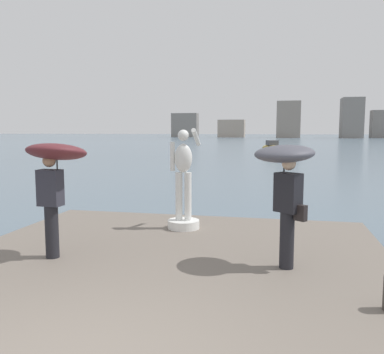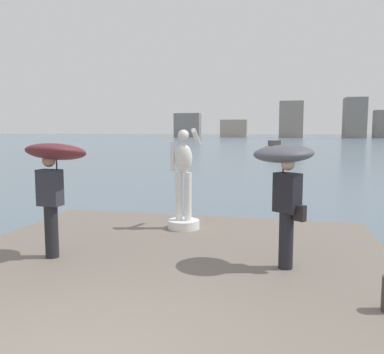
{
  "view_description": "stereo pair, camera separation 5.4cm",
  "coord_description": "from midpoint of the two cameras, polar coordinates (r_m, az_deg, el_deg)",
  "views": [
    {
      "loc": [
        1.78,
        -3.0,
        2.53
      ],
      "look_at": [
        0.0,
        5.34,
        1.55
      ],
      "focal_mm": 38.62,
      "sensor_mm": 36.0,
      "label": 1
    },
    {
      "loc": [
        1.84,
        -2.99,
        2.53
      ],
      "look_at": [
        0.0,
        5.34,
        1.55
      ],
      "focal_mm": 38.62,
      "sensor_mm": 36.0,
      "label": 2
    }
  ],
  "objects": [
    {
      "name": "statue_white_figure",
      "position": [
        8.88,
        -1.0,
        -1.86
      ],
      "size": [
        0.69,
        0.91,
        2.17
      ],
      "color": "white",
      "rests_on": "pier"
    },
    {
      "name": "distant_skyline",
      "position": [
        137.97,
        14.16,
        7.34
      ],
      "size": [
        73.25,
        14.04,
        12.19
      ],
      "color": "gray",
      "rests_on": "ground"
    },
    {
      "name": "boat_near",
      "position": [
        48.53,
        11.2,
        4.01
      ],
      "size": [
        2.93,
        4.85,
        1.33
      ],
      "color": "#B2993D",
      "rests_on": "ground"
    },
    {
      "name": "onlooker_right",
      "position": [
        6.45,
        12.93,
        0.6
      ],
      "size": [
        1.29,
        1.29,
        1.93
      ],
      "color": "black",
      "rests_on": "pier"
    },
    {
      "name": "ground_plane",
      "position": [
        43.11,
        10.01,
        3.08
      ],
      "size": [
        400.0,
        400.0,
        0.0
      ],
      "primitive_type": "plane",
      "color": "slate"
    },
    {
      "name": "pier",
      "position": [
        5.77,
        -7.29,
        -17.31
      ],
      "size": [
        7.36,
        9.93,
        0.4
      ],
      "primitive_type": "cube",
      "color": "#70665B",
      "rests_on": "ground"
    },
    {
      "name": "onlooker_left",
      "position": [
        7.12,
        -18.26,
        1.24
      ],
      "size": [
        1.03,
        1.06,
        1.97
      ],
      "color": "black",
      "rests_on": "pier"
    }
  ]
}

